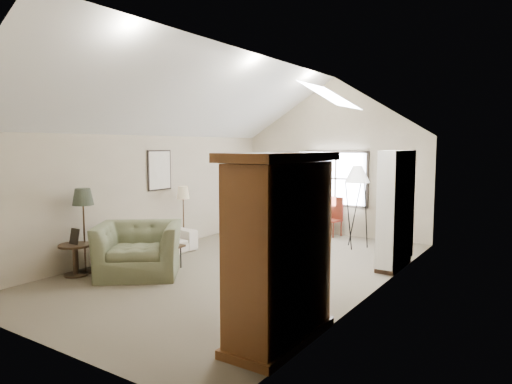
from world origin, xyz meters
The scene contains 18 objects.
room_shell centered at (0.00, 0.00, 3.21)m, with size 5.01×8.01×4.00m.
window centered at (0.10, 3.96, 1.45)m, with size 1.72×0.08×1.42m, color black.
skylight centered at (1.30, 0.90, 3.22)m, with size 0.80×1.20×0.52m, color white, non-canonical shape.
wall_art centered at (-1.88, 1.94, 1.73)m, with size 1.97×3.71×0.88m.
armoire centered at (2.18, -2.40, 1.10)m, with size 0.60×1.50×2.20m, color brown.
tv_alcove centered at (2.34, 1.60, 1.15)m, with size 0.32×1.30×2.10m, color white.
media_console centered at (2.32, 1.60, 0.30)m, with size 0.34×1.18×0.60m, color #382316.
tv_panel centered at (2.32, 1.60, 0.92)m, with size 0.05×0.90×0.55m, color black.
sofa centered at (-2.20, -0.45, 0.33)m, with size 2.24×0.88×0.65m, color beige.
armchair_near centered at (-1.30, -1.39, 0.46)m, with size 1.41×1.24×0.92m, color #636647.
armchair_far centered at (-0.81, 3.68, 0.41)m, with size 0.88×0.91×0.83m, color #626647.
coffee_table centered at (-1.34, -0.86, 0.22)m, with size 0.86×0.48×0.44m, color #3D2919.
bowl centered at (-1.34, -0.86, 0.47)m, with size 0.21×0.21×0.05m, color #3E2119.
side_table centered at (-2.20, -2.05, 0.28)m, with size 0.56×0.56×0.56m, color #352715.
side_chair centered at (0.13, 3.70, 0.49)m, with size 0.38×0.38×0.99m, color maroon.
tripod_lamp centered at (1.13, 2.75, 0.94)m, with size 0.55×0.55×1.88m, color white, non-canonical shape.
dark_lamp centered at (-2.20, -1.85, 0.78)m, with size 0.37×0.37×1.56m, color black, non-canonical shape.
tan_lamp centered at (-2.20, 0.75, 0.70)m, with size 0.28×0.28×1.40m, color tan, non-canonical shape.
Camera 1 is at (4.79, -6.86, 2.29)m, focal length 32.00 mm.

